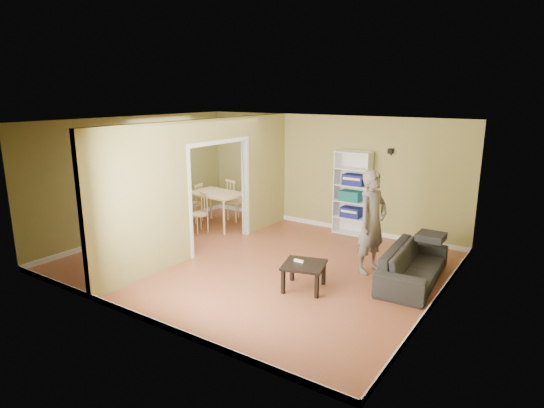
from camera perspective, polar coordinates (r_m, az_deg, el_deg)
The scene contains 15 objects.
room_shell at distance 8.23m, azimuth -1.93°, elevation 1.26°, with size 6.50×6.50×6.50m.
partition at distance 8.97m, azimuth -8.18°, elevation 2.18°, with size 0.22×5.50×2.60m, color #A29054, non-canonical shape.
wall_speaker at distance 9.81m, azimuth 14.66°, elevation 6.43°, with size 0.10×0.10×0.10m, color black.
sofa at distance 7.96m, azimuth 17.36°, elevation -6.70°, with size 0.86×2.01×0.77m, color #2A2A2D.
person at distance 8.00m, azimuth 12.50°, elevation -1.16°, with size 0.60×0.77×2.13m, color slate.
bookshelf at distance 10.16m, azimuth 10.16°, elevation 1.35°, with size 0.78×0.34×1.86m.
paper_box_navy_a at distance 10.22m, azimuth 9.92°, elevation -1.01°, with size 0.43×0.28×0.22m, color #1B234C.
paper_box_teal at distance 10.15m, azimuth 9.85°, elevation 1.01°, with size 0.45×0.29×0.23m, color teal.
paper_box_navy_b at distance 10.05m, azimuth 10.27°, elevation 3.01°, with size 0.46×0.30×0.24m, color navy.
coffee_table at distance 7.35m, azimuth 4.04°, elevation -7.97°, with size 0.65×0.65×0.43m.
game_controller at distance 7.39m, azimuth 3.40°, elevation -7.13°, with size 0.17×0.04×0.03m, color white.
dining_table at distance 10.71m, azimuth -6.96°, elevation 1.01°, with size 1.29×0.86×0.81m.
chair_left at distance 11.21m, azimuth -9.84°, elevation 0.16°, with size 0.44×0.44×0.95m, color tan, non-canonical shape.
chair_near at distance 10.35m, azimuth -9.18°, elevation -1.12°, with size 0.41×0.41×0.90m, color tan, non-canonical shape.
chair_far at distance 11.19m, azimuth -4.42°, elevation 0.53°, with size 0.48×0.48×1.04m, color tan, non-canonical shape.
Camera 1 is at (4.70, -6.51, 3.09)m, focal length 30.00 mm.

